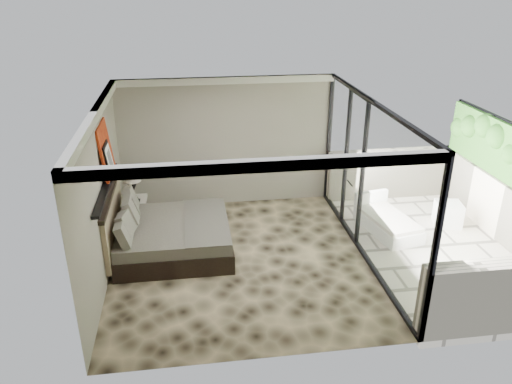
{
  "coord_description": "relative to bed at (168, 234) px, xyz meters",
  "views": [
    {
      "loc": [
        -0.8,
        -7.63,
        4.71
      ],
      "look_at": [
        0.34,
        0.4,
        1.14
      ],
      "focal_mm": 35.0,
      "sensor_mm": 36.0,
      "label": 1
    }
  ],
  "objects": [
    {
      "name": "lounger",
      "position": [
        4.28,
        0.22,
        -0.16
      ],
      "size": [
        1.0,
        1.58,
        0.57
      ],
      "rotation": [
        0.0,
        0.0,
        0.19
      ],
      "color": "white",
      "rests_on": "terrace_slab"
    },
    {
      "name": "glass_wall",
      "position": [
        3.52,
        -0.52,
        1.06
      ],
      "size": [
        0.08,
        5.0,
        2.8
      ],
      "primitive_type": "cube",
      "color": "white",
      "rests_on": "floor"
    },
    {
      "name": "parapet_far",
      "position": [
        6.37,
        -0.52,
        0.21
      ],
      "size": [
        0.3,
        5.0,
        1.1
      ],
      "primitive_type": "cube",
      "color": "#C1B89D",
      "rests_on": "terrace_slab"
    },
    {
      "name": "left_wall",
      "position": [
        -0.97,
        -0.52,
        1.06
      ],
      "size": [
        0.02,
        5.0,
        2.8
      ],
      "primitive_type": "cube",
      "color": "gray",
      "rests_on": "floor"
    },
    {
      "name": "back_wall",
      "position": [
        1.27,
        1.97,
        1.06
      ],
      "size": [
        4.5,
        0.02,
        2.8
      ],
      "primitive_type": "cube",
      "color": "gray",
      "rests_on": "floor"
    },
    {
      "name": "terrace_slab",
      "position": [
        5.02,
        -0.52,
        -0.4
      ],
      "size": [
        3.0,
        5.0,
        0.12
      ],
      "primitive_type": "cube",
      "color": "beige",
      "rests_on": "ground"
    },
    {
      "name": "table_lamp",
      "position": [
        -0.69,
        1.25,
        0.59
      ],
      "size": [
        0.36,
        0.36,
        0.66
      ],
      "color": "black",
      "rests_on": "nightstand"
    },
    {
      "name": "ottoman",
      "position": [
        5.59,
        0.26,
        -0.1
      ],
      "size": [
        0.57,
        0.57,
        0.48
      ],
      "primitive_type": "cube",
      "rotation": [
        0.0,
        0.0,
        -0.19
      ],
      "color": "silver",
      "rests_on": "terrace_slab"
    },
    {
      "name": "picture_ledge",
      "position": [
        -0.91,
        -0.42,
        1.16
      ],
      "size": [
        0.12,
        2.2,
        0.05
      ],
      "primitive_type": "cube",
      "color": "black",
      "rests_on": "left_wall"
    },
    {
      "name": "abstract_canvas",
      "position": [
        -0.93,
        0.13,
        1.63
      ],
      "size": [
        0.13,
        0.9,
        0.9
      ],
      "primitive_type": "cube",
      "rotation": [
        0.0,
        -0.1,
        0.0
      ],
      "color": "#BE4F10",
      "rests_on": "picture_ledge"
    },
    {
      "name": "bed",
      "position": [
        0.0,
        0.0,
        0.0
      ],
      "size": [
        2.11,
        2.04,
        1.16
      ],
      "color": "black",
      "rests_on": "floor"
    },
    {
      "name": "nightstand",
      "position": [
        -0.71,
        1.27,
        -0.07
      ],
      "size": [
        0.66,
        0.66,
        0.54
      ],
      "primitive_type": "cube",
      "rotation": [
        0.0,
        0.0,
        -0.27
      ],
      "color": "black",
      "rests_on": "floor"
    },
    {
      "name": "ceiling",
      "position": [
        1.27,
        -0.52,
        2.45
      ],
      "size": [
        4.5,
        5.0,
        0.02
      ],
      "primitive_type": "cube",
      "color": "silver",
      "rests_on": "back_wall"
    },
    {
      "name": "framed_print",
      "position": [
        -0.87,
        0.0,
        1.48
      ],
      "size": [
        0.11,
        0.5,
        0.6
      ],
      "primitive_type": "cube",
      "rotation": [
        0.0,
        -0.14,
        0.0
      ],
      "color": "black",
      "rests_on": "picture_ledge"
    },
    {
      "name": "floor",
      "position": [
        1.27,
        -0.52,
        -0.34
      ],
      "size": [
        5.0,
        5.0,
        0.0
      ],
      "primitive_type": "plane",
      "color": "black",
      "rests_on": "ground"
    }
  ]
}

